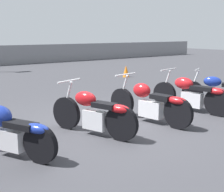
# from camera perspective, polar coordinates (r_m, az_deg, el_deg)

# --- Properties ---
(ground_plane) EXTENTS (60.00, 60.00, 0.00)m
(ground_plane) POSITION_cam_1_polar(r_m,az_deg,el_deg) (6.91, -0.39, -5.19)
(ground_plane) COLOR #38383D
(motorcycle_slot_1) EXTENTS (1.02, 1.83, 0.98)m
(motorcycle_slot_1) POSITION_cam_1_polar(r_m,az_deg,el_deg) (5.33, -18.34, -5.97)
(motorcycle_slot_1) COLOR black
(motorcycle_slot_1) RESTS_ON ground_plane
(motorcycle_slot_2) EXTENTS (0.88, 1.97, 1.04)m
(motorcycle_slot_2) POSITION_cam_1_polar(r_m,az_deg,el_deg) (6.12, -3.32, -3.12)
(motorcycle_slot_2) COLOR black
(motorcycle_slot_2) RESTS_ON ground_plane
(motorcycle_slot_3) EXTENTS (0.70, 2.23, 1.04)m
(motorcycle_slot_3) POSITION_cam_1_polar(r_m,az_deg,el_deg) (7.03, 6.92, -1.28)
(motorcycle_slot_3) COLOR black
(motorcycle_slot_3) RESTS_ON ground_plane
(motorcycle_slot_4) EXTENTS (0.74, 2.17, 1.04)m
(motorcycle_slot_4) POSITION_cam_1_polar(r_m,az_deg,el_deg) (8.21, 14.29, 0.32)
(motorcycle_slot_4) COLOR black
(motorcycle_slot_4) RESTS_ON ground_plane
(motorcycle_slot_5) EXTENTS (1.06, 1.85, 0.97)m
(motorcycle_slot_5) POSITION_cam_1_polar(r_m,az_deg,el_deg) (9.30, 19.16, 1.04)
(motorcycle_slot_5) COLOR black
(motorcycle_slot_5) RESTS_ON ground_plane
(traffic_cone_far) EXTENTS (0.30, 0.30, 0.54)m
(traffic_cone_far) POSITION_cam_1_polar(r_m,az_deg,el_deg) (14.36, 2.57, 4.56)
(traffic_cone_far) COLOR orange
(traffic_cone_far) RESTS_ON ground_plane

